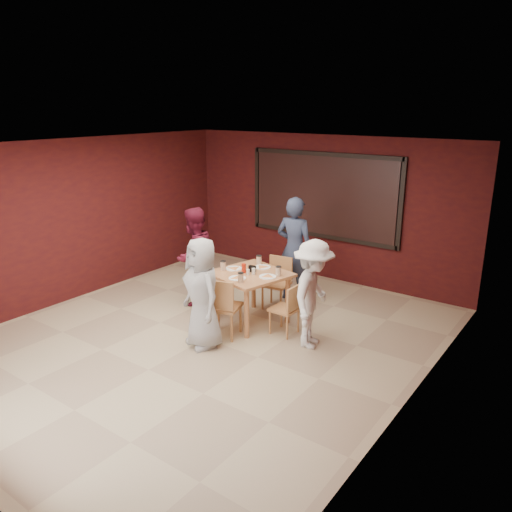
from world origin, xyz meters
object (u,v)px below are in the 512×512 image
Objects in this scene: diner_back at (294,249)px; chair_left at (209,285)px; dining_table at (250,279)px; chair_right at (288,307)px; diner_left at (194,257)px; chair_front at (222,305)px; diner_front at (202,293)px; diner_right at (313,294)px; chair_back at (278,279)px.

chair_left is at bearing 49.68° from diner_back.
dining_table is at bearing 81.90° from diner_back.
diner_left is at bearing 176.78° from chair_right.
dining_table is at bearing 90.88° from chair_front.
diner_front is at bearing -128.22° from chair_right.
diner_back is (0.10, 2.28, 0.12)m from diner_front.
dining_table is 0.79m from chair_right.
diner_back reaches higher than diner_right.
diner_back is (0.86, 1.27, 0.47)m from chair_left.
dining_table is 1.55× the size of chair_left.
diner_back reaches higher than dining_table.
diner_right reaches higher than chair_front.
diner_left is 1.08× the size of diner_right.
diner_left reaches higher than chair_left.
chair_front is 1.07m from chair_left.
diner_right is (1.26, 0.91, -0.02)m from diner_front.
diner_front is at bearing 81.36° from diner_back.
dining_table reaches higher than chair_right.
diner_right is (2.45, -0.21, -0.06)m from diner_left.
chair_back is 1.54m from diner_right.
diner_back is (0.03, 0.46, 0.43)m from chair_back.
dining_table is 1.26m from diner_left.
diner_left is (-1.25, 0.07, 0.13)m from dining_table.
diner_right reaches higher than chair_left.
diner_left is (-1.19, 1.12, 0.04)m from diner_front.
chair_front is at bearing 100.93° from diner_front.
diner_left is (-1.29, -1.16, -0.08)m from diner_back.
diner_back is at bearing 124.64° from diner_left.
chair_front is 1.34m from diner_right.
diner_left reaches higher than chair_front.
chair_right is (0.74, -0.04, -0.27)m from dining_table.
dining_table is at bearing 2.79° from chair_left.
diner_left is 2.46m from diner_right.
diner_left is (-1.26, -0.71, 0.35)m from chair_back.
chair_front is 1.98m from diner_back.
chair_front is 1.15× the size of chair_left.
diner_right reaches higher than dining_table.
dining_table is at bearing -90.49° from chair_back.
diner_left is at bearing 35.86° from diner_back.
diner_left is (-1.26, 0.77, 0.32)m from chair_front.
dining_table is at bearing 79.47° from diner_left.
chair_front is at bearing -38.54° from chair_left.
diner_front reaches higher than chair_front.
diner_back is (0.03, 1.94, 0.40)m from chair_front.
diner_left reaches higher than chair_right.
diner_back reaches higher than chair_back.
diner_front is (-0.07, -0.35, 0.27)m from chair_front.
chair_left is at bearing 141.46° from chair_front.
diner_back is at bearing 109.43° from diner_front.
diner_front is (-0.79, -1.01, 0.35)m from chair_right.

